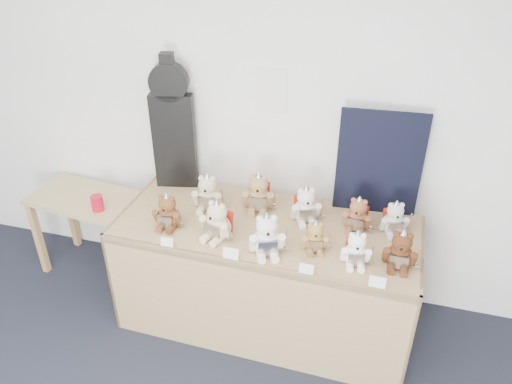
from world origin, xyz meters
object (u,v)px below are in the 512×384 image
(teddy_back_centre_left, at_px, (259,194))
(teddy_front_left, at_px, (217,222))
(display_table, at_px, (263,254))
(teddy_front_far_left, at_px, (168,213))
(teddy_back_centre_right, at_px, (306,206))
(teddy_front_centre, at_px, (267,236))
(teddy_back_right, at_px, (357,216))
(teddy_front_end, at_px, (400,251))
(teddy_back_end, at_px, (394,219))
(teddy_front_far_right, at_px, (356,250))
(teddy_back_left, at_px, (208,194))
(side_table, at_px, (88,210))
(guitar_case, at_px, (173,125))
(red_cup, at_px, (97,203))
(teddy_front_right, at_px, (315,237))

(teddy_back_centre_left, bearing_deg, teddy_front_left, -122.41)
(display_table, bearing_deg, teddy_front_far_left, -169.29)
(teddy_back_centre_left, bearing_deg, teddy_back_centre_right, -17.02)
(teddy_front_centre, height_order, teddy_back_right, teddy_front_centre)
(teddy_front_far_left, bearing_deg, teddy_front_end, -2.22)
(display_table, relative_size, teddy_front_end, 7.38)
(teddy_back_end, bearing_deg, teddy_front_far_right, -133.51)
(teddy_front_centre, relative_size, teddy_back_left, 1.04)
(teddy_front_centre, xyz_separation_m, teddy_back_centre_left, (-0.18, 0.45, -0.00))
(side_table, height_order, teddy_front_far_left, teddy_front_far_left)
(teddy_back_centre_right, bearing_deg, teddy_back_centre_left, 150.19)
(side_table, height_order, teddy_front_centre, teddy_front_centre)
(teddy_front_left, xyz_separation_m, teddy_back_centre_left, (0.16, 0.38, 0.00))
(teddy_back_right, distance_m, teddy_back_end, 0.23)
(side_table, distance_m, teddy_front_far_right, 2.16)
(guitar_case, xyz_separation_m, teddy_front_end, (1.62, -0.53, -0.37))
(teddy_front_far_right, relative_size, teddy_back_right, 0.95)
(teddy_back_centre_left, distance_m, teddy_back_right, 0.68)
(teddy_back_left, bearing_deg, teddy_front_left, -66.79)
(guitar_case, xyz_separation_m, red_cup, (-0.51, -0.31, -0.55))
(teddy_front_centre, distance_m, teddy_front_far_right, 0.53)
(teddy_front_centre, bearing_deg, guitar_case, 123.29)
(side_table, relative_size, teddy_front_centre, 2.93)
(teddy_front_far_right, bearing_deg, red_cup, 162.82)
(side_table, relative_size, teddy_back_left, 3.05)
(teddy_front_right, bearing_deg, red_cup, 159.57)
(teddy_front_far_right, bearing_deg, teddy_back_right, 85.51)
(display_table, relative_size, teddy_front_centre, 6.61)
(teddy_back_centre_left, distance_m, teddy_back_end, 0.91)
(side_table, height_order, teddy_front_far_right, teddy_front_far_right)
(display_table, height_order, teddy_back_right, teddy_back_right)
(teddy_front_end, height_order, teddy_back_right, teddy_front_end)
(teddy_front_centre, bearing_deg, teddy_front_left, 147.60)
(red_cup, xyz_separation_m, teddy_back_end, (2.09, 0.12, 0.17))
(display_table, distance_m, guitar_case, 1.10)
(red_cup, distance_m, teddy_back_centre_right, 1.53)
(teddy_front_end, bearing_deg, side_table, 172.62)
(teddy_front_end, distance_m, teddy_back_left, 1.32)
(display_table, bearing_deg, teddy_front_centre, -68.40)
(guitar_case, bearing_deg, teddy_front_right, -36.89)
(side_table, bearing_deg, guitar_case, 19.80)
(teddy_front_end, relative_size, teddy_back_centre_left, 0.89)
(side_table, relative_size, teddy_front_far_right, 3.62)
(teddy_back_left, bearing_deg, teddy_front_right, -25.27)
(teddy_back_right, bearing_deg, teddy_front_far_right, -79.97)
(guitar_case, distance_m, teddy_back_end, 1.63)
(teddy_front_right, height_order, teddy_back_end, teddy_back_end)
(teddy_front_right, bearing_deg, teddy_front_end, -16.24)
(teddy_front_far_left, bearing_deg, teddy_back_centre_left, 33.31)
(teddy_front_left, distance_m, teddy_front_end, 1.12)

